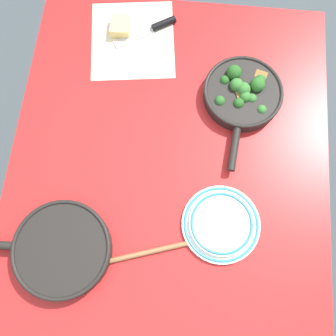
{
  "coord_description": "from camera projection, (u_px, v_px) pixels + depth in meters",
  "views": [
    {
      "loc": [
        0.32,
        0.03,
        1.87
      ],
      "look_at": [
        0.0,
        0.0,
        0.79
      ],
      "focal_mm": 40.0,
      "sensor_mm": 36.0,
      "label": 1
    }
  ],
  "objects": [
    {
      "name": "skillet_broccoli",
      "position": [
        243.0,
        93.0,
        1.19
      ],
      "size": [
        0.39,
        0.25,
        0.08
      ],
      "rotation": [
        0.0,
        0.0,
        6.19
      ],
      "color": "black",
      "rests_on": "dining_table_red"
    },
    {
      "name": "ground_plane",
      "position": [
        168.0,
        213.0,
        1.88
      ],
      "size": [
        14.0,
        14.0,
        0.0
      ],
      "primitive_type": "plane",
      "color": "#424C51"
    },
    {
      "name": "skillet_eggs",
      "position": [
        62.0,
        249.0,
        1.05
      ],
      "size": [
        0.28,
        0.4,
        0.05
      ],
      "rotation": [
        0.0,
        0.0,
        4.75
      ],
      "color": "black",
      "rests_on": "dining_table_red"
    },
    {
      "name": "dinner_plate_stack",
      "position": [
        221.0,
        224.0,
        1.09
      ],
      "size": [
        0.23,
        0.23,
        0.03
      ],
      "color": "white",
      "rests_on": "dining_table_red"
    },
    {
      "name": "wooden_spoon",
      "position": [
        114.0,
        260.0,
        1.06
      ],
      "size": [
        0.13,
        0.34,
        0.02
      ],
      "rotation": [
        0.0,
        0.0,
        5.03
      ],
      "color": "#996B42",
      "rests_on": "dining_table_red"
    },
    {
      "name": "parchment_sheet",
      "position": [
        133.0,
        40.0,
        1.28
      ],
      "size": [
        0.34,
        0.32,
        0.0
      ],
      "color": "beige",
      "rests_on": "dining_table_red"
    },
    {
      "name": "grater_knife",
      "position": [
        154.0,
        28.0,
        1.28
      ],
      "size": [
        0.14,
        0.21,
        0.02
      ],
      "rotation": [
        0.0,
        0.0,
        5.26
      ],
      "color": "silver",
      "rests_on": "dining_table_red"
    },
    {
      "name": "dining_table_red",
      "position": [
        168.0,
        177.0,
        1.22
      ],
      "size": [
        1.26,
        0.98,
        0.77
      ],
      "color": "red",
      "rests_on": "ground_plane"
    },
    {
      "name": "cheese_block",
      "position": [
        120.0,
        26.0,
        1.27
      ],
      "size": [
        0.08,
        0.07,
        0.04
      ],
      "color": "#EFD67A",
      "rests_on": "dining_table_red"
    }
  ]
}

